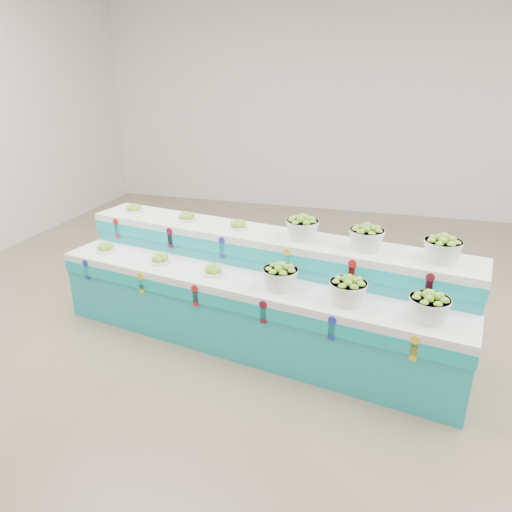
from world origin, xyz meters
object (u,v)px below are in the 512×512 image
at_px(display_stand, 256,290).
at_px(basket_upper_right, 443,249).
at_px(plate_upper_mid, 187,216).
at_px(basket_lower_left, 280,276).

xyz_separation_m(display_stand, basket_upper_right, (1.61, -0.04, 0.62)).
xyz_separation_m(plate_upper_mid, basket_upper_right, (2.49, -0.45, 0.07)).
xyz_separation_m(display_stand, basket_lower_left, (0.31, -0.31, 0.32)).
xyz_separation_m(basket_lower_left, basket_upper_right, (1.30, 0.26, 0.30)).
xyz_separation_m(display_stand, plate_upper_mid, (-0.88, 0.41, 0.56)).
distance_m(plate_upper_mid, basket_upper_right, 2.53).
bearing_deg(basket_upper_right, basket_lower_left, -168.52).
bearing_deg(plate_upper_mid, basket_upper_right, -10.32).
relative_size(plate_upper_mid, basket_upper_right, 0.68).
bearing_deg(basket_upper_right, plate_upper_mid, 169.68).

